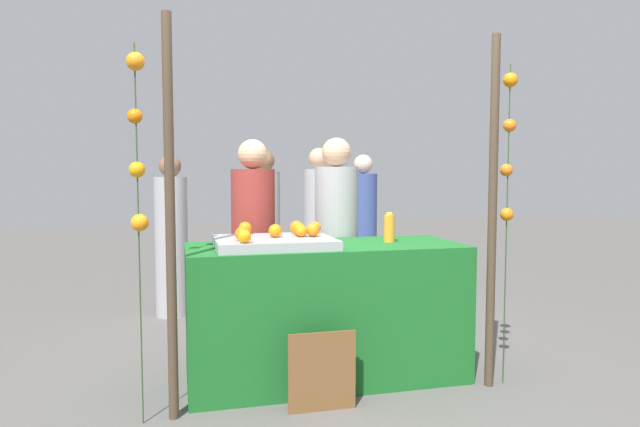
% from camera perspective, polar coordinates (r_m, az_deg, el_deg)
% --- Properties ---
extents(ground_plane, '(24.00, 24.00, 0.00)m').
position_cam_1_polar(ground_plane, '(4.01, 0.55, -16.25)').
color(ground_plane, '#565451').
extents(stall_counter, '(1.85, 0.75, 0.91)m').
position_cam_1_polar(stall_counter, '(3.87, 0.55, -9.90)').
color(stall_counter, '#196023').
rests_on(stall_counter, ground_plane).
extents(orange_tray, '(0.76, 0.61, 0.06)m').
position_cam_1_polar(orange_tray, '(3.68, -4.68, -2.94)').
color(orange_tray, '#9EA0A5').
rests_on(orange_tray, stall_counter).
extents(orange_0, '(0.09, 0.09, 0.09)m').
position_cam_1_polar(orange_0, '(3.89, -7.62, -1.48)').
color(orange_0, orange).
rests_on(orange_0, orange_tray).
extents(orange_1, '(0.07, 0.07, 0.07)m').
position_cam_1_polar(orange_1, '(3.84, -4.48, -1.64)').
color(orange_1, orange).
rests_on(orange_1, orange_tray).
extents(orange_2, '(0.08, 0.08, 0.08)m').
position_cam_1_polar(orange_2, '(3.42, -7.68, -2.32)').
color(orange_2, orange).
rests_on(orange_2, orange_tray).
extents(orange_3, '(0.08, 0.08, 0.08)m').
position_cam_1_polar(orange_3, '(3.92, -0.51, -1.44)').
color(orange_3, orange).
rests_on(orange_3, orange_tray).
extents(orange_4, '(0.09, 0.09, 0.09)m').
position_cam_1_polar(orange_4, '(3.54, -7.96, -2.05)').
color(orange_4, orange).
rests_on(orange_4, orange_tray).
extents(orange_5, '(0.09, 0.09, 0.09)m').
position_cam_1_polar(orange_5, '(3.78, -2.13, -1.62)').
color(orange_5, orange).
rests_on(orange_5, orange_tray).
extents(orange_6, '(0.09, 0.09, 0.09)m').
position_cam_1_polar(orange_6, '(3.70, -4.59, -1.76)').
color(orange_6, orange).
rests_on(orange_6, orange_tray).
extents(orange_7, '(0.09, 0.09, 0.09)m').
position_cam_1_polar(orange_7, '(3.90, -2.41, -1.41)').
color(orange_7, orange).
rests_on(orange_7, orange_tray).
extents(orange_8, '(0.08, 0.08, 0.08)m').
position_cam_1_polar(orange_8, '(3.71, -1.91, -1.81)').
color(orange_8, orange).
rests_on(orange_8, orange_tray).
extents(orange_9, '(0.09, 0.09, 0.09)m').
position_cam_1_polar(orange_9, '(3.73, -0.72, -1.68)').
color(orange_9, orange).
rests_on(orange_9, orange_tray).
extents(juice_bottle, '(0.08, 0.08, 0.21)m').
position_cam_1_polar(juice_bottle, '(3.95, 7.04, -1.47)').
color(juice_bottle, orange).
rests_on(juice_bottle, stall_counter).
extents(chalkboard_sign, '(0.41, 0.03, 0.48)m').
position_cam_1_polar(chalkboard_sign, '(3.42, 0.18, -15.83)').
color(chalkboard_sign, brown).
rests_on(chalkboard_sign, ground_plane).
extents(vendor_left, '(0.33, 0.33, 1.65)m').
position_cam_1_polar(vendor_left, '(4.30, -6.78, -4.31)').
color(vendor_left, maroon).
rests_on(vendor_left, ground_plane).
extents(vendor_right, '(0.33, 0.33, 1.67)m').
position_cam_1_polar(vendor_right, '(4.40, 1.66, -3.96)').
color(vendor_right, '#99999E').
rests_on(vendor_right, ground_plane).
extents(crowd_person_0, '(0.33, 0.33, 1.66)m').
position_cam_1_polar(crowd_person_0, '(5.96, -0.09, -1.86)').
color(crowd_person_0, '#99999E').
rests_on(crowd_person_0, ground_plane).
extents(crowd_person_1, '(0.32, 0.32, 1.60)m').
position_cam_1_polar(crowd_person_1, '(6.46, 4.37, -1.64)').
color(crowd_person_1, '#384C8C').
rests_on(crowd_person_1, ground_plane).
extents(crowd_person_2, '(0.31, 0.31, 1.57)m').
position_cam_1_polar(crowd_person_2, '(5.66, -14.86, -2.76)').
color(crowd_person_2, '#99999E').
rests_on(crowd_person_2, ground_plane).
extents(crowd_person_3, '(0.33, 0.33, 1.63)m').
position_cam_1_polar(crowd_person_3, '(5.81, -5.67, -2.18)').
color(crowd_person_3, '#99999E').
rests_on(crowd_person_3, ground_plane).
extents(canopy_post_left, '(0.06, 0.06, 2.27)m').
position_cam_1_polar(canopy_post_left, '(3.23, -14.97, -0.64)').
color(canopy_post_left, '#473828').
rests_on(canopy_post_left, ground_plane).
extents(canopy_post_right, '(0.06, 0.06, 2.27)m').
position_cam_1_polar(canopy_post_right, '(3.78, 17.11, -0.01)').
color(canopy_post_right, '#473828').
rests_on(canopy_post_right, ground_plane).
extents(garland_strand_left, '(0.10, 0.11, 2.09)m').
position_cam_1_polar(garland_strand_left, '(3.20, -18.10, 6.60)').
color(garland_strand_left, '#2D4C23').
rests_on(garland_strand_left, ground_plane).
extents(garland_strand_right, '(0.10, 0.10, 2.09)m').
position_cam_1_polar(garland_strand_right, '(3.85, 18.59, 6.41)').
color(garland_strand_right, '#2D4C23').
rests_on(garland_strand_right, ground_plane).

